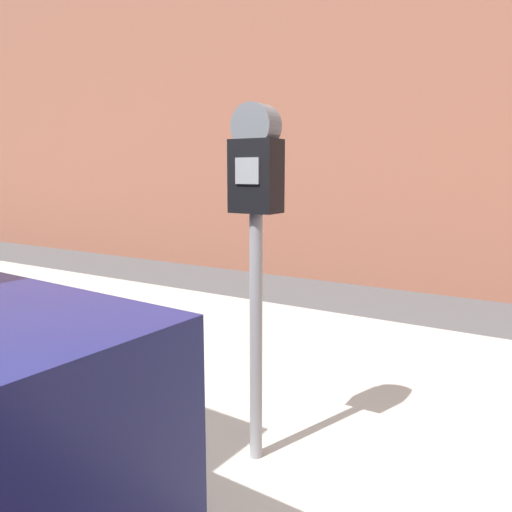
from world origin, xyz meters
TOP-DOWN VIEW (x-y plane):
  - sidewalk at (0.00, 2.20)m, footprint 24.00×2.80m
  - building_facade at (0.00, 5.37)m, footprint 24.00×0.30m
  - parking_meter at (0.49, 1.27)m, footprint 0.20×0.13m

SIDE VIEW (x-z plane):
  - sidewalk at x=0.00m, z-range 0.00..0.10m
  - parking_meter at x=0.49m, z-range 0.46..1.97m
  - building_facade at x=0.00m, z-range 0.00..5.68m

